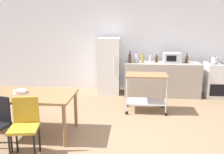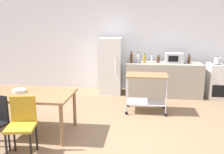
{
  "view_description": "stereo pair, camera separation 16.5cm",
  "coord_description": "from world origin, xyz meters",
  "px_view_note": "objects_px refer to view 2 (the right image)",
  "views": [
    {
      "loc": [
        0.13,
        -3.99,
        1.99
      ],
      "look_at": [
        -0.33,
        1.2,
        0.8
      ],
      "focal_mm": 39.37,
      "sensor_mm": 36.0,
      "label": 1
    },
    {
      "loc": [
        0.3,
        -3.97,
        1.99
      ],
      "look_at": [
        -0.33,
        1.2,
        0.8
      ],
      "focal_mm": 39.37,
      "sensor_mm": 36.0,
      "label": 2
    }
  ],
  "objects_px": {
    "fruit_bowl": "(19,91)",
    "bottle_sparkling_water": "(158,59)",
    "kitchen_cart": "(146,87)",
    "microwave": "(174,58)",
    "chair_mustard": "(22,122)",
    "stove_oven": "(219,81)",
    "refrigerator": "(111,66)",
    "bottle_wine": "(131,58)",
    "bottle_vinegar": "(138,58)",
    "kettle": "(217,61)",
    "bottle_soda": "(189,59)",
    "bottle_olive_oil": "(144,59)",
    "dining_table": "(30,98)",
    "bottle_hot_sauce": "(152,59)"
  },
  "relations": [
    {
      "from": "bottle_vinegar",
      "to": "chair_mustard",
      "type": "bearing_deg",
      "value": -116.51
    },
    {
      "from": "dining_table",
      "to": "stove_oven",
      "type": "bearing_deg",
      "value": 33.74
    },
    {
      "from": "bottle_wine",
      "to": "bottle_vinegar",
      "type": "distance_m",
      "value": 0.19
    },
    {
      "from": "chair_mustard",
      "to": "bottle_soda",
      "type": "distance_m",
      "value": 4.57
    },
    {
      "from": "bottle_soda",
      "to": "bottle_olive_oil",
      "type": "bearing_deg",
      "value": -179.79
    },
    {
      "from": "stove_oven",
      "to": "bottle_soda",
      "type": "height_order",
      "value": "bottle_soda"
    },
    {
      "from": "bottle_olive_oil",
      "to": "bottle_hot_sauce",
      "type": "xyz_separation_m",
      "value": [
        0.2,
        -0.03,
        -0.01
      ]
    },
    {
      "from": "dining_table",
      "to": "bottle_hot_sauce",
      "type": "height_order",
      "value": "bottle_hot_sauce"
    },
    {
      "from": "dining_table",
      "to": "bottle_hot_sauce",
      "type": "bearing_deg",
      "value": 50.52
    },
    {
      "from": "refrigerator",
      "to": "bottle_olive_oil",
      "type": "relative_size",
      "value": 6.49
    },
    {
      "from": "kitchen_cart",
      "to": "microwave",
      "type": "height_order",
      "value": "microwave"
    },
    {
      "from": "kitchen_cart",
      "to": "bottle_sparkling_water",
      "type": "distance_m",
      "value": 1.46
    },
    {
      "from": "bottle_wine",
      "to": "bottle_soda",
      "type": "xyz_separation_m",
      "value": [
        1.52,
        0.16,
        -0.03
      ]
    },
    {
      "from": "refrigerator",
      "to": "bottle_sparkling_water",
      "type": "bearing_deg",
      "value": -0.93
    },
    {
      "from": "kettle",
      "to": "stove_oven",
      "type": "bearing_deg",
      "value": 39.67
    },
    {
      "from": "fruit_bowl",
      "to": "bottle_sparkling_water",
      "type": "bearing_deg",
      "value": 45.72
    },
    {
      "from": "bottle_vinegar",
      "to": "kettle",
      "type": "bearing_deg",
      "value": -1.5
    },
    {
      "from": "microwave",
      "to": "bottle_soda",
      "type": "bearing_deg",
      "value": -2.01
    },
    {
      "from": "kitchen_cart",
      "to": "microwave",
      "type": "xyz_separation_m",
      "value": [
        0.74,
        1.37,
        0.46
      ]
    },
    {
      "from": "dining_table",
      "to": "refrigerator",
      "type": "height_order",
      "value": "refrigerator"
    },
    {
      "from": "bottle_soda",
      "to": "kitchen_cart",
      "type": "bearing_deg",
      "value": -129.79
    },
    {
      "from": "chair_mustard",
      "to": "bottle_wine",
      "type": "height_order",
      "value": "bottle_wine"
    },
    {
      "from": "dining_table",
      "to": "refrigerator",
      "type": "distance_m",
      "value": 2.96
    },
    {
      "from": "bottle_vinegar",
      "to": "bottle_soda",
      "type": "bearing_deg",
      "value": 4.32
    },
    {
      "from": "bottle_vinegar",
      "to": "fruit_bowl",
      "type": "xyz_separation_m",
      "value": [
        -2.07,
        -2.57,
        -0.24
      ]
    },
    {
      "from": "stove_oven",
      "to": "fruit_bowl",
      "type": "bearing_deg",
      "value": -148.16
    },
    {
      "from": "kitchen_cart",
      "to": "bottle_soda",
      "type": "height_order",
      "value": "bottle_soda"
    },
    {
      "from": "dining_table",
      "to": "refrigerator",
      "type": "xyz_separation_m",
      "value": [
        1.09,
        2.75,
        0.1
      ]
    },
    {
      "from": "chair_mustard",
      "to": "bottle_vinegar",
      "type": "xyz_separation_m",
      "value": [
        1.66,
        3.32,
        0.5
      ]
    },
    {
      "from": "microwave",
      "to": "bottle_olive_oil",
      "type": "bearing_deg",
      "value": -178.71
    },
    {
      "from": "dining_table",
      "to": "bottle_olive_oil",
      "type": "bearing_deg",
      "value": 53.47
    },
    {
      "from": "stove_oven",
      "to": "bottle_vinegar",
      "type": "distance_m",
      "value": 2.21
    },
    {
      "from": "dining_table",
      "to": "refrigerator",
      "type": "relative_size",
      "value": 0.97
    },
    {
      "from": "bottle_olive_oil",
      "to": "bottle_soda",
      "type": "height_order",
      "value": "bottle_soda"
    },
    {
      "from": "chair_mustard",
      "to": "bottle_wine",
      "type": "distance_m",
      "value": 3.62
    },
    {
      "from": "stove_oven",
      "to": "kitchen_cart",
      "type": "height_order",
      "value": "stove_oven"
    },
    {
      "from": "kitchen_cart",
      "to": "microwave",
      "type": "distance_m",
      "value": 1.62
    },
    {
      "from": "refrigerator",
      "to": "bottle_wine",
      "type": "xyz_separation_m",
      "value": [
        0.58,
        -0.19,
        0.25
      ]
    },
    {
      "from": "chair_mustard",
      "to": "microwave",
      "type": "xyz_separation_m",
      "value": [
        2.61,
        3.44,
        0.51
      ]
    },
    {
      "from": "refrigerator",
      "to": "microwave",
      "type": "bearing_deg",
      "value": -0.42
    },
    {
      "from": "bottle_olive_oil",
      "to": "kettle",
      "type": "bearing_deg",
      "value": -4.6
    },
    {
      "from": "bottle_vinegar",
      "to": "bottle_olive_oil",
      "type": "height_order",
      "value": "bottle_vinegar"
    },
    {
      "from": "bottle_soda",
      "to": "dining_table",
      "type": "bearing_deg",
      "value": -139.52
    },
    {
      "from": "bottle_olive_oil",
      "to": "fruit_bowl",
      "type": "height_order",
      "value": "bottle_olive_oil"
    },
    {
      "from": "bottle_vinegar",
      "to": "bottle_sparkling_water",
      "type": "bearing_deg",
      "value": 11.14
    },
    {
      "from": "bottle_wine",
      "to": "kettle",
      "type": "height_order",
      "value": "bottle_wine"
    },
    {
      "from": "bottle_hot_sauce",
      "to": "dining_table",
      "type": "bearing_deg",
      "value": -129.48
    },
    {
      "from": "bottle_hot_sauce",
      "to": "bottle_sparkling_water",
      "type": "distance_m",
      "value": 0.18
    },
    {
      "from": "chair_mustard",
      "to": "stove_oven",
      "type": "distance_m",
      "value": 5.08
    },
    {
      "from": "bottle_soda",
      "to": "kettle",
      "type": "height_order",
      "value": "bottle_soda"
    }
  ]
}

